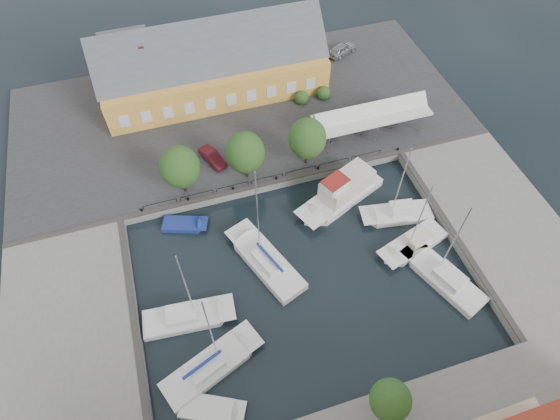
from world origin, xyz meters
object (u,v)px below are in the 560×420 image
(launch_nw, at_px, (184,225))
(east_boat_b, at_px, (413,244))
(warehouse, at_px, (208,67))
(west_boat_c, at_px, (187,318))
(car_red, at_px, (212,157))
(center_sailboat, at_px, (266,262))
(west_boat_d, at_px, (210,367))
(east_boat_c, at_px, (444,279))
(launch_sw, at_px, (211,410))
(east_boat_a, at_px, (398,214))
(tent_canopy, at_px, (372,115))
(car_silver, at_px, (342,49))
(trawler, at_px, (342,193))

(launch_nw, bearing_deg, east_boat_b, -23.31)
(warehouse, xyz_separation_m, west_boat_c, (-9.12, -30.83, -4.17))
(car_red, bearing_deg, east_boat_b, -66.67)
(car_red, distance_m, east_boat_b, 24.21)
(center_sailboat, height_order, west_boat_d, center_sailboat)
(east_boat_c, distance_m, launch_sw, 24.92)
(east_boat_a, xyz_separation_m, launch_nw, (-22.29, 5.62, -0.17))
(tent_canopy, bearing_deg, warehouse, 140.14)
(warehouse, height_order, center_sailboat, center_sailboat)
(east_boat_b, relative_size, west_boat_c, 0.94)
(west_boat_d, bearing_deg, center_sailboat, 48.28)
(center_sailboat, relative_size, west_boat_d, 1.10)
(tent_canopy, relative_size, launch_nw, 2.71)
(center_sailboat, distance_m, launch_sw, 14.58)
(center_sailboat, relative_size, east_boat_a, 1.24)
(west_boat_d, distance_m, launch_nw, 15.75)
(west_boat_d, relative_size, launch_nw, 2.42)
(warehouse, xyz_separation_m, east_boat_a, (14.84, -25.83, -4.17))
(car_silver, bearing_deg, warehouse, 71.00)
(car_red, bearing_deg, car_silver, 11.74)
(trawler, bearing_deg, tent_canopy, 50.09)
(warehouse, xyz_separation_m, tent_canopy, (16.60, -13.86, -0.74))
(car_red, relative_size, west_boat_d, 0.32)
(east_boat_a, xyz_separation_m, west_boat_d, (-22.87, -10.12, 0.01))
(center_sailboat, xyz_separation_m, east_boat_c, (16.12, -6.95, -0.10))
(east_boat_a, height_order, west_boat_c, west_boat_c)
(warehouse, bearing_deg, launch_sw, -102.45)
(east_boat_c, height_order, west_boat_c, same)
(east_boat_a, bearing_deg, west_boat_d, -156.14)
(center_sailboat, xyz_separation_m, east_boat_b, (15.14, -2.37, -0.10))
(east_boat_b, height_order, west_boat_d, west_boat_d)
(west_boat_c, bearing_deg, launch_nw, 81.05)
(car_red, bearing_deg, west_boat_c, -132.43)
(east_boat_c, bearing_deg, trawler, 114.71)
(tent_canopy, bearing_deg, east_boat_a, -98.36)
(west_boat_d, bearing_deg, launch_nw, 87.87)
(car_silver, relative_size, west_boat_c, 0.40)
(west_boat_c, bearing_deg, west_boat_d, -78.02)
(tent_canopy, distance_m, east_boat_b, 16.38)
(car_silver, xyz_separation_m, center_sailboat, (-19.86, -29.43, -1.42))
(launch_sw, bearing_deg, warehouse, 77.55)
(west_boat_c, bearing_deg, center_sailboat, 21.50)
(launch_sw, bearing_deg, launch_nw, 86.28)
(east_boat_a, height_order, launch_sw, east_boat_a)
(trawler, xyz_separation_m, east_boat_c, (5.77, -12.53, -0.76))
(east_boat_c, bearing_deg, west_boat_d, -176.14)
(west_boat_c, height_order, launch_nw, west_boat_c)
(launch_sw, xyz_separation_m, launch_nw, (1.25, 19.18, -0.00))
(car_red, height_order, launch_sw, car_red)
(tent_canopy, bearing_deg, east_boat_c, -92.48)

